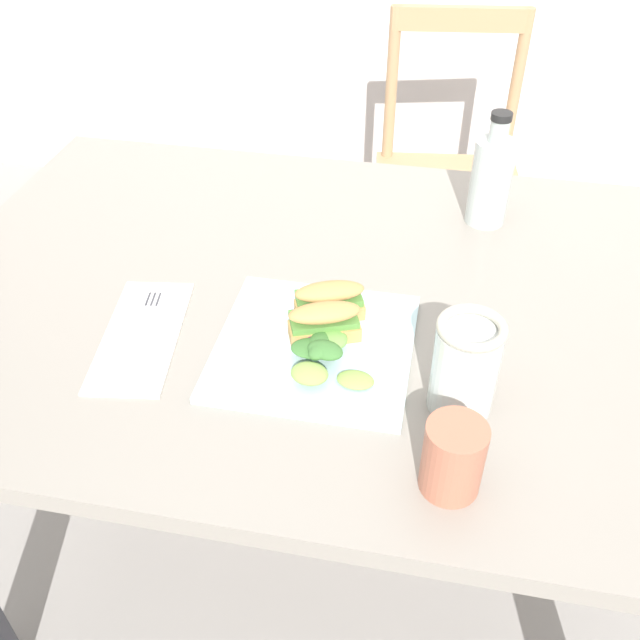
% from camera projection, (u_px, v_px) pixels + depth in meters
% --- Properties ---
extents(ground_plane, '(9.56, 9.56, 0.00)m').
position_uv_depth(ground_plane, '(361.00, 573.00, 1.53)').
color(ground_plane, gray).
extents(dining_table, '(1.24, 0.88, 0.74)m').
position_uv_depth(dining_table, '(317.00, 350.00, 1.18)').
color(dining_table, gray).
rests_on(dining_table, ground).
extents(chair_wooden_far, '(0.45, 0.45, 0.87)m').
position_uv_depth(chair_wooden_far, '(448.00, 180.00, 1.97)').
color(chair_wooden_far, tan).
rests_on(chair_wooden_far, ground).
extents(plate_lunch, '(0.27, 0.27, 0.01)m').
position_uv_depth(plate_lunch, '(315.00, 346.00, 0.99)').
color(plate_lunch, silver).
rests_on(plate_lunch, dining_table).
extents(sandwich_half_front, '(0.11, 0.08, 0.06)m').
position_uv_depth(sandwich_half_front, '(324.00, 321.00, 0.98)').
color(sandwich_half_front, tan).
rests_on(sandwich_half_front, plate_lunch).
extents(sandwich_half_back, '(0.11, 0.08, 0.06)m').
position_uv_depth(sandwich_half_back, '(329.00, 300.00, 1.01)').
color(sandwich_half_back, tan).
rests_on(sandwich_half_back, plate_lunch).
extents(salad_mixed_greens, '(0.12, 0.13, 0.04)m').
position_uv_depth(salad_mixed_greens, '(322.00, 352.00, 0.94)').
color(salad_mixed_greens, '#84A84C').
rests_on(salad_mixed_greens, plate_lunch).
extents(napkin_folded, '(0.14, 0.26, 0.00)m').
position_uv_depth(napkin_folded, '(142.00, 335.00, 1.01)').
color(napkin_folded, silver).
rests_on(napkin_folded, dining_table).
extents(fork_on_napkin, '(0.05, 0.19, 0.00)m').
position_uv_depth(fork_on_napkin, '(144.00, 325.00, 1.02)').
color(fork_on_napkin, silver).
rests_on(fork_on_napkin, napkin_folded).
extents(bottle_cold_brew, '(0.07, 0.07, 0.20)m').
position_uv_depth(bottle_cold_brew, '(490.00, 184.00, 1.21)').
color(bottle_cold_brew, black).
rests_on(bottle_cold_brew, dining_table).
extents(mason_jar_iced_tea, '(0.08, 0.08, 0.14)m').
position_uv_depth(mason_jar_iced_tea, '(465.00, 370.00, 0.87)').
color(mason_jar_iced_tea, '#C67528').
rests_on(mason_jar_iced_tea, dining_table).
extents(cup_extra_side, '(0.07, 0.07, 0.09)m').
position_uv_depth(cup_extra_side, '(453.00, 458.00, 0.78)').
color(cup_extra_side, '#B2664C').
rests_on(cup_extra_side, dining_table).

